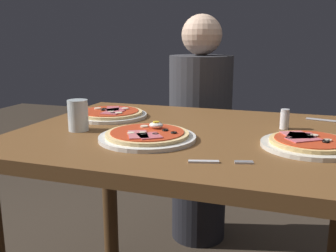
{
  "coord_description": "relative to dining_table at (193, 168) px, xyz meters",
  "views": [
    {
      "loc": [
        0.3,
        -1.15,
        1.06
      ],
      "look_at": [
        -0.06,
        -0.07,
        0.8
      ],
      "focal_mm": 40.59,
      "sensor_mm": 36.0,
      "label": 1
    }
  ],
  "objects": [
    {
      "name": "dining_table",
      "position": [
        0.0,
        0.0,
        0.0
      ],
      "size": [
        1.13,
        0.86,
        0.77
      ],
      "color": "brown",
      "rests_on": "ground"
    },
    {
      "name": "diner_person",
      "position": [
        -0.15,
        0.71,
        -0.08
      ],
      "size": [
        0.32,
        0.32,
        1.18
      ],
      "rotation": [
        0.0,
        0.0,
        3.14
      ],
      "color": "black",
      "rests_on": "ground"
    },
    {
      "name": "fork",
      "position": [
        0.13,
        -0.28,
        0.13
      ],
      "size": [
        0.16,
        0.06,
        0.0
      ],
      "color": "silver",
      "rests_on": "dining_table"
    },
    {
      "name": "water_glass_near",
      "position": [
        -0.36,
        -0.1,
        0.17
      ],
      "size": [
        0.07,
        0.07,
        0.1
      ],
      "color": "silver",
      "rests_on": "dining_table"
    },
    {
      "name": "pizza_across_right",
      "position": [
        0.35,
        -0.07,
        0.13
      ],
      "size": [
        0.27,
        0.27,
        0.03
      ],
      "color": "silver",
      "rests_on": "dining_table"
    },
    {
      "name": "pizza_foreground",
      "position": [
        -0.11,
        -0.13,
        0.14
      ],
      "size": [
        0.29,
        0.29,
        0.05
      ],
      "color": "white",
      "rests_on": "dining_table"
    },
    {
      "name": "pizza_across_left",
      "position": [
        -0.37,
        0.13,
        0.14
      ],
      "size": [
        0.28,
        0.28,
        0.03
      ],
      "color": "white",
      "rests_on": "dining_table"
    },
    {
      "name": "salt_shaker",
      "position": [
        0.28,
        0.14,
        0.16
      ],
      "size": [
        0.03,
        0.03,
        0.07
      ],
      "color": "white",
      "rests_on": "dining_table"
    }
  ]
}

